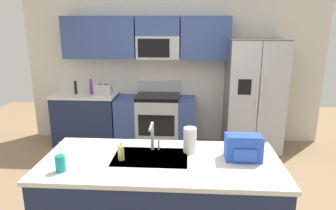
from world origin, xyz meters
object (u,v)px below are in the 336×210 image
at_px(drink_cup_teal, 60,163).
at_px(soap_dispenser, 121,153).
at_px(range_oven, 156,120).
at_px(paper_towel_roll, 190,140).
at_px(refrigerator, 254,96).
at_px(toaster, 103,90).
at_px(sink_faucet, 153,134).
at_px(bottle_purple, 91,86).
at_px(pepper_mill, 76,87).
at_px(backpack, 243,147).

relative_size(drink_cup_teal, soap_dispenser, 1.52).
xyz_separation_m(range_oven, paper_towel_roll, (0.57, -2.34, 0.58)).
xyz_separation_m(refrigerator, toaster, (-2.52, 0.02, 0.07)).
xyz_separation_m(sink_faucet, paper_towel_roll, (0.35, 0.00, -0.05)).
height_order(bottle_purple, soap_dispenser, bottle_purple).
bearing_deg(sink_faucet, bottle_purple, 119.58).
xyz_separation_m(pepper_mill, backpack, (2.44, -2.47, 0.01)).
distance_m(range_oven, refrigerator, 1.70).
height_order(range_oven, backpack, backpack).
xyz_separation_m(pepper_mill, sink_faucet, (1.61, -2.34, 0.06)).
bearing_deg(bottle_purple, drink_cup_teal, -77.52).
bearing_deg(toaster, bottle_purple, 163.08).
distance_m(pepper_mill, sink_faucet, 2.84).
relative_size(bottle_purple, backpack, 0.80).
bearing_deg(range_oven, soap_dispenser, -90.98).
bearing_deg(bottle_purple, backpack, -48.92).
distance_m(range_oven, soap_dispenser, 2.61).
height_order(sink_faucet, backpack, sink_faucet).
xyz_separation_m(range_oven, toaster, (-0.89, -0.05, 0.55)).
distance_m(range_oven, drink_cup_teal, 2.90).
distance_m(refrigerator, soap_dispenser, 3.00).
bearing_deg(soap_dispenser, toaster, 108.60).
relative_size(toaster, sink_faucet, 0.99).
bearing_deg(range_oven, refrigerator, -2.52).
xyz_separation_m(refrigerator, paper_towel_roll, (-1.06, -2.27, 0.09)).
relative_size(bottle_purple, paper_towel_roll, 1.07).
bearing_deg(range_oven, toaster, -176.61).
bearing_deg(refrigerator, backpack, -103.69).
xyz_separation_m(toaster, backpack, (1.94, -2.42, 0.03)).
distance_m(paper_towel_roll, backpack, 0.49).
distance_m(refrigerator, pepper_mill, 3.02).
relative_size(range_oven, drink_cup_teal, 5.26).
distance_m(toaster, backpack, 3.10).
bearing_deg(bottle_purple, soap_dispenser, -67.29).
distance_m(refrigerator, toaster, 2.52).
xyz_separation_m(sink_faucet, drink_cup_teal, (-0.72, -0.46, -0.10)).
xyz_separation_m(toaster, pepper_mill, (-0.50, 0.05, 0.02)).
xyz_separation_m(refrigerator, drink_cup_teal, (-2.13, -2.73, 0.05)).
bearing_deg(drink_cup_teal, toaster, 98.05).
relative_size(pepper_mill, sink_faucet, 0.79).
bearing_deg(sink_faucet, backpack, -8.87).
height_order(paper_towel_roll, backpack, paper_towel_roll).
bearing_deg(backpack, paper_towel_roll, 164.67).
bearing_deg(drink_cup_teal, soap_dispenser, 28.34).
bearing_deg(pepper_mill, sink_faucet, -55.54).
bearing_deg(sink_faucet, pepper_mill, 124.46).
bearing_deg(range_oven, backpack, -67.01).
xyz_separation_m(range_oven, bottle_purple, (-1.12, 0.02, 0.58)).
relative_size(pepper_mill, soap_dispenser, 1.31).
bearing_deg(backpack, range_oven, 112.99).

